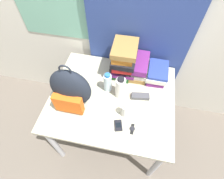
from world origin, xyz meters
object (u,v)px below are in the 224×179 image
(sunscreen_bottle, at_px, (125,110))
(sports_bottle, at_px, (120,88))
(cell_phone, at_px, (118,125))
(wristwatch, at_px, (132,129))
(sunglasses_case, at_px, (140,96))
(book_stack_right, at_px, (156,72))
(book_stack_center, at_px, (137,67))
(water_bottle, at_px, (108,83))
(backpack, at_px, (71,90))
(book_stack_left, at_px, (124,59))

(sunscreen_bottle, bearing_deg, sports_bottle, 111.80)
(cell_phone, xyz_separation_m, wristwatch, (0.11, -0.00, -0.00))
(sports_bottle, height_order, sunglasses_case, sports_bottle)
(sunglasses_case, distance_m, wristwatch, 0.30)
(sunscreen_bottle, relative_size, sunglasses_case, 0.92)
(book_stack_right, height_order, sunscreen_bottle, sunscreen_bottle)
(book_stack_center, relative_size, water_bottle, 1.38)
(book_stack_center, xyz_separation_m, cell_phone, (-0.06, -0.56, -0.08))
(water_bottle, xyz_separation_m, wristwatch, (0.26, -0.33, -0.09))
(backpack, xyz_separation_m, sunglasses_case, (0.53, 0.16, -0.16))
(sunscreen_bottle, distance_m, wristwatch, 0.15)
(book_stack_left, xyz_separation_m, book_stack_center, (0.12, 0.01, -0.08))
(book_stack_center, height_order, sunscreen_bottle, book_stack_center)
(backpack, bearing_deg, book_stack_right, 33.22)
(backpack, bearing_deg, cell_phone, -18.62)
(book_stack_left, distance_m, sunglasses_case, 0.35)
(water_bottle, bearing_deg, book_stack_left, 67.42)
(book_stack_left, xyz_separation_m, sunscreen_bottle, (0.09, -0.44, -0.10))
(sports_bottle, height_order, wristwatch, sports_bottle)
(backpack, bearing_deg, water_bottle, 37.76)
(cell_phone, height_order, sunglasses_case, sunglasses_case)
(book_stack_left, bearing_deg, water_bottle, -112.58)
(backpack, bearing_deg, book_stack_center, 42.58)
(sunglasses_case, xyz_separation_m, wristwatch, (-0.02, -0.30, -0.01))
(water_bottle, distance_m, cell_phone, 0.37)
(book_stack_right, bearing_deg, water_bottle, -149.79)
(book_stack_left, distance_m, wristwatch, 0.60)
(book_stack_right, xyz_separation_m, cell_phone, (-0.25, -0.55, -0.05))
(book_stack_right, height_order, sunglasses_case, book_stack_right)
(book_stack_center, bearing_deg, wristwatch, -85.53)
(sunscreen_bottle, bearing_deg, water_bottle, 130.99)
(book_stack_left, distance_m, cell_phone, 0.58)
(book_stack_center, height_order, cell_phone, book_stack_center)
(wristwatch, bearing_deg, water_bottle, 128.91)
(book_stack_left, bearing_deg, sports_bottle, -85.50)
(sports_bottle, xyz_separation_m, sunscreen_bottle, (0.07, -0.18, -0.04))
(book_stack_right, bearing_deg, book_stack_left, -179.05)
(backpack, height_order, sports_bottle, backpack)
(book_stack_left, xyz_separation_m, book_stack_right, (0.31, 0.01, -0.11))
(wristwatch, bearing_deg, book_stack_center, 94.47)
(water_bottle, distance_m, sunscreen_bottle, 0.29)
(backpack, distance_m, sunglasses_case, 0.58)
(cell_phone, bearing_deg, wristwatch, -2.18)
(water_bottle, height_order, sunglasses_case, water_bottle)
(book_stack_center, bearing_deg, sunscreen_bottle, -94.12)
(backpack, height_order, cell_phone, backpack)
(sports_bottle, bearing_deg, backpack, -157.12)
(backpack, relative_size, cell_phone, 4.32)
(backpack, distance_m, book_stack_left, 0.54)
(sunscreen_bottle, bearing_deg, cell_phone, -106.62)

